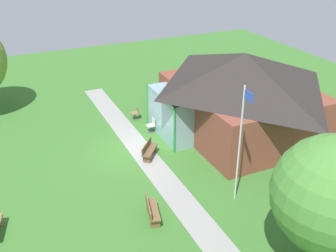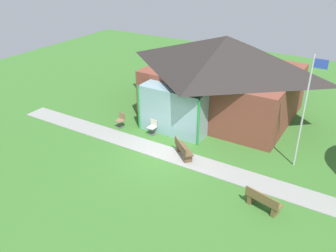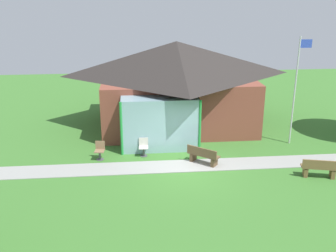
# 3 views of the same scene
# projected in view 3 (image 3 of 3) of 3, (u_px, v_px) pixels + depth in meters

# --- Properties ---
(ground_plane) EXTENTS (44.00, 44.00, 0.00)m
(ground_plane) POSITION_uv_depth(u_px,v_px,m) (188.00, 170.00, 17.30)
(ground_plane) COLOR #3D752D
(pavilion) EXTENTS (9.35, 8.52, 4.82)m
(pavilion) POSITION_uv_depth(u_px,v_px,m) (176.00, 82.00, 22.51)
(pavilion) COLOR brown
(pavilion) RESTS_ON ground_plane
(footpath) EXTENTS (20.02, 1.36, 0.03)m
(footpath) POSITION_uv_depth(u_px,v_px,m) (187.00, 166.00, 17.64)
(footpath) COLOR #999993
(footpath) RESTS_ON ground_plane
(flagpole) EXTENTS (0.64, 0.08, 5.45)m
(flagpole) POSITION_uv_depth(u_px,v_px,m) (296.00, 86.00, 19.33)
(flagpole) COLOR silver
(flagpole) RESTS_ON ground_plane
(bench_mid_right) EXTENTS (1.56, 0.80, 0.84)m
(bench_mid_right) POSITION_uv_depth(u_px,v_px,m) (320.00, 169.00, 16.46)
(bench_mid_right) COLOR brown
(bench_mid_right) RESTS_ON ground_plane
(bench_rear_near_path) EXTENTS (1.43, 1.30, 0.84)m
(bench_rear_near_path) POSITION_uv_depth(u_px,v_px,m) (203.00, 156.00, 17.72)
(bench_rear_near_path) COLOR brown
(bench_rear_near_path) RESTS_ON ground_plane
(patio_chair_porch_left) EXTENTS (0.46, 0.46, 0.86)m
(patio_chair_porch_left) POSITION_uv_depth(u_px,v_px,m) (144.00, 147.00, 18.66)
(patio_chair_porch_left) COLOR beige
(patio_chair_porch_left) RESTS_ON ground_plane
(patio_chair_west) EXTENTS (0.49, 0.49, 0.86)m
(patio_chair_west) POSITION_uv_depth(u_px,v_px,m) (100.00, 151.00, 18.25)
(patio_chair_west) COLOR #8C6B4C
(patio_chair_west) RESTS_ON ground_plane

